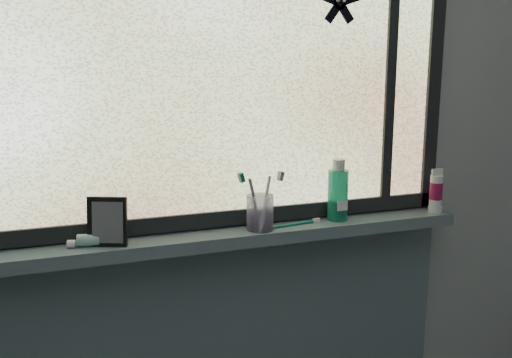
{
  "coord_description": "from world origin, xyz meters",
  "views": [
    {
      "loc": [
        -0.48,
        -0.4,
        1.55
      ],
      "look_at": [
        0.04,
        1.05,
        1.22
      ],
      "focal_mm": 40.0,
      "sensor_mm": 36.0,
      "label": 1
    }
  ],
  "objects": [
    {
      "name": "frame_right",
      "position": [
        0.78,
        1.28,
        1.53
      ],
      "size": [
        0.05,
        0.03,
        1.1
      ],
      "primitive_type": "cube",
      "color": "black",
      "rests_on": "wall_back"
    },
    {
      "name": "wall_back",
      "position": [
        0.0,
        1.3,
        1.25
      ],
      "size": [
        3.0,
        0.01,
        2.5
      ],
      "primitive_type": "cube",
      "color": "#9EA3A8",
      "rests_on": "ground"
    },
    {
      "name": "toothbrush_cup",
      "position": [
        0.11,
        1.21,
        1.08
      ],
      "size": [
        0.1,
        0.1,
        0.11
      ],
      "primitive_type": "cylinder",
      "rotation": [
        0.0,
        0.0,
        0.19
      ],
      "color": "#A596C7",
      "rests_on": "windowsill"
    },
    {
      "name": "toothpaste_tube",
      "position": [
        -0.39,
        1.23,
        1.04
      ],
      "size": [
        0.2,
        0.09,
        0.04
      ],
      "primitive_type": null,
      "rotation": [
        0.0,
        0.0,
        -0.26
      ],
      "color": "white",
      "rests_on": "windowsill"
    },
    {
      "name": "window_pane",
      "position": [
        0.0,
        1.28,
        1.53
      ],
      "size": [
        1.5,
        0.01,
        1.0
      ],
      "primitive_type": "cube",
      "color": "silver",
      "rests_on": "wall_back"
    },
    {
      "name": "starfish_sticker",
      "position": [
        0.4,
        1.27,
        1.72
      ],
      "size": [
        0.15,
        0.02,
        0.15
      ],
      "primitive_type": null,
      "color": "black",
      "rests_on": "window_pane"
    },
    {
      "name": "frame_mullion",
      "position": [
        0.6,
        1.28,
        1.53
      ],
      "size": [
        0.03,
        0.03,
        1.0
      ],
      "primitive_type": "cube",
      "color": "black",
      "rests_on": "wall_back"
    },
    {
      "name": "cream_tube",
      "position": [
        0.77,
        1.21,
        1.1
      ],
      "size": [
        0.05,
        0.05,
        0.11
      ],
      "primitive_type": "cylinder",
      "rotation": [
        0.0,
        0.0,
        0.25
      ],
      "color": "silver",
      "rests_on": "windowsill"
    },
    {
      "name": "mouthwash_bottle",
      "position": [
        0.39,
        1.23,
        1.12
      ],
      "size": [
        0.07,
        0.07,
        0.17
      ],
      "primitive_type": "cylinder",
      "rotation": [
        0.0,
        0.0,
        0.01
      ],
      "color": "#1D9A76",
      "rests_on": "windowsill"
    },
    {
      "name": "windowsill",
      "position": [
        0.0,
        1.23,
        1.0
      ],
      "size": [
        1.62,
        0.14,
        0.04
      ],
      "primitive_type": "cube",
      "color": "slate",
      "rests_on": "wall_back"
    },
    {
      "name": "toothbrush_lying",
      "position": [
        0.23,
        1.22,
        1.03
      ],
      "size": [
        0.19,
        0.04,
        0.01
      ],
      "primitive_type": null,
      "rotation": [
        0.0,
        0.0,
        0.14
      ],
      "color": "#0C735D",
      "rests_on": "windowsill"
    },
    {
      "name": "frame_bottom",
      "position": [
        0.0,
        1.28,
        1.05
      ],
      "size": [
        1.6,
        0.03,
        0.05
      ],
      "primitive_type": "cube",
      "color": "black",
      "rests_on": "windowsill"
    },
    {
      "name": "vanity_mirror",
      "position": [
        -0.35,
        1.21,
        1.09
      ],
      "size": [
        0.13,
        0.1,
        0.14
      ],
      "primitive_type": "cube",
      "rotation": [
        0.0,
        0.0,
        -0.39
      ],
      "color": "black",
      "rests_on": "windowsill"
    }
  ]
}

